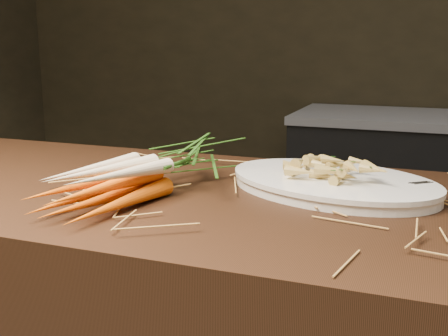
{
  "coord_description": "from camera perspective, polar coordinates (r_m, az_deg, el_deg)",
  "views": [
    {
      "loc": [
        0.06,
        -0.68,
        1.19
      ],
      "look_at": [
        -0.3,
        0.26,
        0.96
      ],
      "focal_mm": 45.0,
      "sensor_mm": 36.0,
      "label": 1
    }
  ],
  "objects": [
    {
      "name": "serving_fork",
      "position": [
        1.05,
        17.74,
        -2.48
      ],
      "size": [
        0.13,
        0.11,
        0.0
      ],
      "primitive_type": "cube",
      "rotation": [
        0.0,
        0.0,
        -0.89
      ],
      "color": "silver",
      "rests_on": "serving_platter"
    },
    {
      "name": "roasted_veg_heap",
      "position": [
        1.12,
        11.0,
        0.05
      ],
      "size": [
        0.25,
        0.21,
        0.05
      ],
      "primitive_type": null,
      "rotation": [
        0.0,
        0.0,
        -0.33
      ],
      "color": "gold",
      "rests_on": "serving_platter"
    },
    {
      "name": "straw_bedding",
      "position": [
        1.02,
        16.74,
        -3.72
      ],
      "size": [
        1.4,
        0.6,
        0.02
      ],
      "primitive_type": null,
      "color": "#AE7735",
      "rests_on": "main_counter"
    },
    {
      "name": "serving_platter",
      "position": [
        1.13,
        10.93,
        -1.7
      ],
      "size": [
        0.5,
        0.41,
        0.02
      ],
      "primitive_type": null,
      "rotation": [
        0.0,
        0.0,
        -0.33
      ],
      "color": "white",
      "rests_on": "main_counter"
    },
    {
      "name": "root_veg_bunch",
      "position": [
        1.1,
        -7.02,
        -0.18
      ],
      "size": [
        0.25,
        0.51,
        0.09
      ],
      "rotation": [
        0.0,
        0.0,
        -0.25
      ],
      "color": "orange",
      "rests_on": "main_counter"
    }
  ]
}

